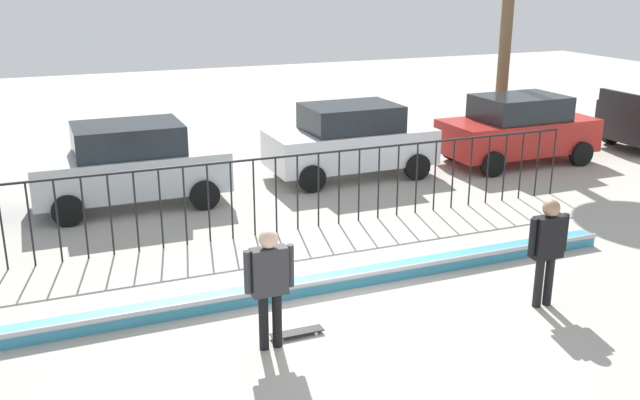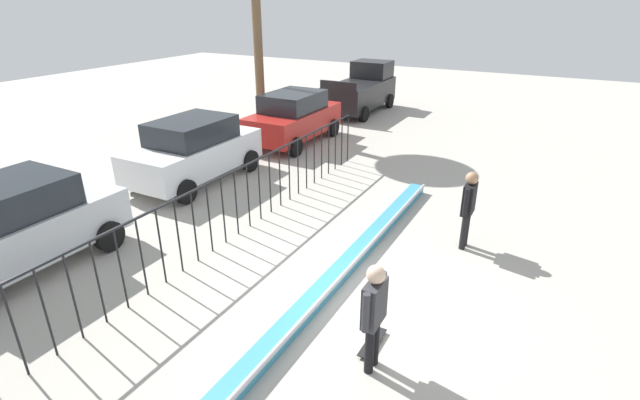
{
  "view_description": "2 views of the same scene",
  "coord_description": "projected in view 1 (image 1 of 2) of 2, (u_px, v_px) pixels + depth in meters",
  "views": [
    {
      "loc": [
        -4.41,
        -9.64,
        5.11
      ],
      "look_at": [
        0.31,
        1.85,
        1.13
      ],
      "focal_mm": 39.9,
      "sensor_mm": 36.0,
      "label": 1
    },
    {
      "loc": [
        -6.9,
        -2.96,
        5.23
      ],
      "look_at": [
        0.97,
        1.27,
        1.32
      ],
      "focal_mm": 26.43,
      "sensor_mm": 36.0,
      "label": 2
    }
  ],
  "objects": [
    {
      "name": "ground_plane",
      "position": [
        346.0,
        300.0,
        11.65
      ],
      "size": [
        60.0,
        60.0,
        0.0
      ],
      "primitive_type": "plane",
      "color": "#ADA89E"
    },
    {
      "name": "bowl_coping_ledge",
      "position": [
        333.0,
        281.0,
        12.05
      ],
      "size": [
        11.0,
        0.41,
        0.27
      ],
      "color": "teal",
      "rests_on": "ground"
    },
    {
      "name": "perimeter_fence",
      "position": [
        276.0,
        185.0,
        14.39
      ],
      "size": [
        14.04,
        0.04,
        1.61
      ],
      "color": "black",
      "rests_on": "ground"
    },
    {
      "name": "skateboarder",
      "position": [
        269.0,
        278.0,
        9.84
      ],
      "size": [
        0.73,
        0.27,
        1.8
      ],
      "rotation": [
        0.0,
        0.0,
        0.13
      ],
      "color": "black",
      "rests_on": "ground"
    },
    {
      "name": "skateboard",
      "position": [
        297.0,
        332.0,
        10.47
      ],
      "size": [
        0.8,
        0.2,
        0.07
      ],
      "rotation": [
        0.0,
        0.0,
        -0.08
      ],
      "color": "black",
      "rests_on": "ground"
    },
    {
      "name": "camera_operator",
      "position": [
        548.0,
        243.0,
        11.13
      ],
      "size": [
        0.72,
        0.27,
        1.79
      ],
      "rotation": [
        0.0,
        0.0,
        2.85
      ],
      "color": "black",
      "rests_on": "ground"
    },
    {
      "name": "parked_car_silver",
      "position": [
        130.0,
        164.0,
        16.12
      ],
      "size": [
        4.3,
        2.12,
        1.9
      ],
      "rotation": [
        0.0,
        0.0,
        -0.07
      ],
      "color": "#B7BABF",
      "rests_on": "ground"
    },
    {
      "name": "parked_car_white",
      "position": [
        350.0,
        140.0,
        18.44
      ],
      "size": [
        4.3,
        2.12,
        1.9
      ],
      "rotation": [
        0.0,
        0.0,
        -0.04
      ],
      "color": "silver",
      "rests_on": "ground"
    },
    {
      "name": "parked_car_red",
      "position": [
        518.0,
        129.0,
        19.77
      ],
      "size": [
        4.3,
        2.12,
        1.9
      ],
      "rotation": [
        0.0,
        0.0,
        0.02
      ],
      "color": "#B2231E",
      "rests_on": "ground"
    }
  ]
}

